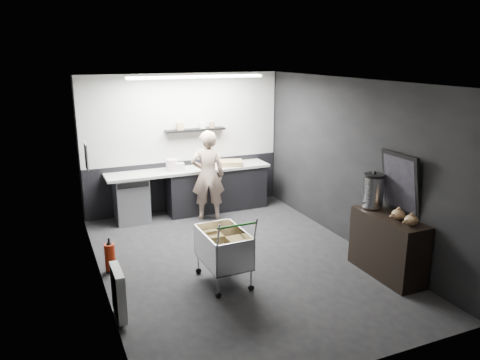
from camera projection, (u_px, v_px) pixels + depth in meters
name	position (u px, v px, depth m)	size (l,w,h in m)	color
floor	(239.00, 261.00, 7.15)	(5.50, 5.50, 0.00)	black
ceiling	(239.00, 81.00, 6.43)	(5.50, 5.50, 0.00)	white
wall_back	(184.00, 143.00, 9.23)	(5.50, 5.50, 0.00)	black
wall_front	(355.00, 246.00, 4.36)	(5.50, 5.50, 0.00)	black
wall_left	(97.00, 192.00, 6.03)	(5.50, 5.50, 0.00)	black
wall_right	(352.00, 163.00, 7.56)	(5.50, 5.50, 0.00)	black
kitchen_wall_panel	(183.00, 118.00, 9.08)	(3.95, 0.02, 1.70)	#B9BAB5
dado_panel	(185.00, 185.00, 9.44)	(3.95, 0.02, 1.00)	black
floating_shelf	(195.00, 130.00, 9.12)	(1.20, 0.22, 0.04)	black
wall_clock	(249.00, 99.00, 9.52)	(0.20, 0.20, 0.03)	silver
poster	(86.00, 156.00, 7.13)	(0.02, 0.30, 0.40)	silver
poster_red_band	(86.00, 152.00, 7.12)	(0.01, 0.22, 0.10)	red
radiator	(118.00, 292.00, 5.52)	(0.10, 0.50, 0.60)	silver
ceiling_strip	(197.00, 77.00, 8.08)	(2.40, 0.20, 0.04)	white
prep_counter	(197.00, 190.00, 9.23)	(3.20, 0.61, 0.90)	black
person	(208.00, 175.00, 8.75)	(0.62, 0.41, 1.71)	beige
shopping_cart	(223.00, 250.00, 6.38)	(0.57, 0.93, 1.02)	silver
sideboard	(388.00, 237.00, 6.61)	(0.51, 1.18, 1.77)	black
fire_extinguisher	(110.00, 256.00, 6.75)	(0.15, 0.15, 0.50)	#B0250B
cardboard_box	(230.00, 163.00, 9.32)	(0.48, 0.36, 0.10)	#9B8252
pink_tub	(172.00, 165.00, 8.89)	(0.22, 0.22, 0.22)	beige
white_container	(180.00, 167.00, 8.91)	(0.17, 0.13, 0.15)	silver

